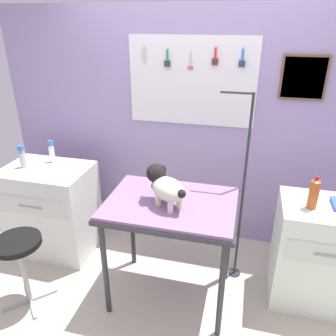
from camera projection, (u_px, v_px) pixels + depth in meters
ground at (164, 324)px, 2.57m from camera, size 4.40×4.00×0.04m
rear_wall_panel at (197, 131)px, 3.20m from camera, size 4.00×0.11×2.30m
grooming_table at (171, 212)px, 2.49m from camera, size 1.00×0.72×0.92m
grooming_arm at (241, 200)px, 2.73m from camera, size 0.29×0.11×1.69m
dog at (165, 185)px, 2.36m from camera, size 0.38×0.32×0.29m
counter_left at (52, 209)px, 3.24m from camera, size 0.80×0.58×0.90m
cabinet_right at (318, 254)px, 2.63m from camera, size 0.68×0.54×0.89m
stool at (19, 251)px, 2.54m from camera, size 0.36×0.36×0.63m
pump_bottle_white at (52, 153)px, 3.15m from camera, size 0.05×0.05×0.22m
shampoo_bottle at (23, 158)px, 3.04m from camera, size 0.06×0.06×0.21m
soda_bottle at (314, 194)px, 2.38m from camera, size 0.07×0.07×0.26m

